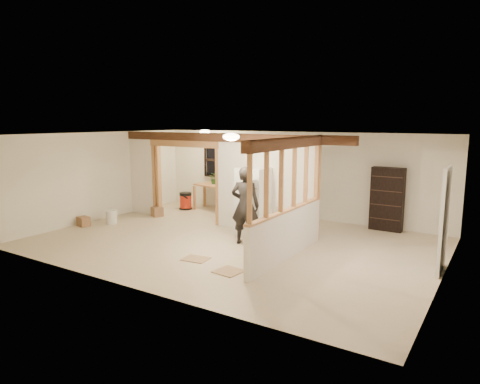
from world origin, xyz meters
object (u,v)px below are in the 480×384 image
Objects in this scene: bookshelf at (387,199)px; woman at (245,205)px; shop_vac at (186,201)px; refrigerator at (253,202)px; work_table at (215,197)px.

woman is at bearing -129.27° from bookshelf.
shop_vac is at bearing -173.47° from bookshelf.
work_table is at bearing 142.90° from refrigerator.
shop_vac is (-0.85, -0.40, -0.13)m from work_table.
refrigerator reaches higher than bookshelf.
shop_vac is at bearing -142.79° from work_table.
refrigerator is at bearing -25.10° from work_table.
woman is at bearing -73.10° from refrigerator.
shop_vac is (-3.42, 1.54, -0.57)m from refrigerator.
bookshelf is (2.45, 3.00, -0.08)m from woman.
refrigerator reaches higher than work_table.
refrigerator is 3.49m from bookshelf.
refrigerator is at bearing -140.13° from bookshelf.
woman is 3.87m from bookshelf.
work_table is at bearing -58.95° from woman.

